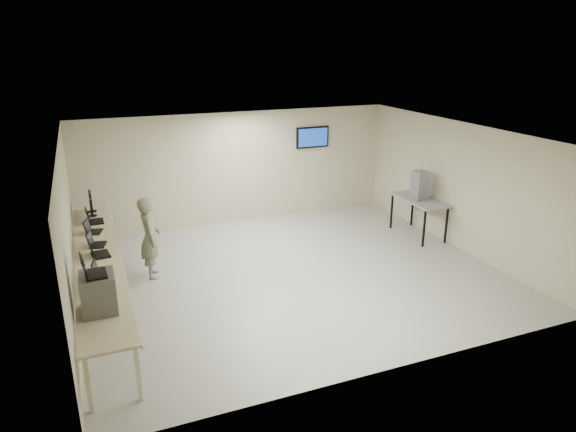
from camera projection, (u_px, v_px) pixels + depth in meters
name	position (u px, v px, depth m)	size (l,w,h in m)	color
room	(292.00, 205.00, 9.96)	(8.01, 7.01, 2.81)	#A2A190
workbench	(99.00, 262.00, 8.82)	(0.76, 6.00, 0.90)	#C1B48A
equipment_box	(98.00, 293.00, 7.02)	(0.46, 0.52, 0.54)	#606060
laptop_on_box	(91.00, 270.00, 6.88)	(0.33, 0.39, 0.30)	black
laptop_0	(100.00, 284.00, 7.70)	(0.33, 0.38, 0.28)	black
laptop_1	(100.00, 272.00, 8.13)	(0.34, 0.38, 0.26)	black
laptop_2	(96.00, 252.00, 8.88)	(0.38, 0.44, 0.31)	black
laptop_3	(95.00, 242.00, 9.32)	(0.36, 0.40, 0.27)	black
laptop_4	(91.00, 229.00, 9.95)	(0.37, 0.40, 0.27)	black
laptop_5	(93.00, 219.00, 10.52)	(0.33, 0.40, 0.31)	black
monitor_near	(91.00, 205.00, 10.85)	(0.19, 0.43, 0.42)	black
monitor_far	(90.00, 200.00, 11.12)	(0.20, 0.45, 0.45)	black
soldier	(150.00, 238.00, 9.96)	(0.59, 0.39, 1.63)	#595F4F
side_table	(419.00, 202.00, 12.09)	(0.71, 1.52, 0.91)	gray
storage_bins	(420.00, 185.00, 11.95)	(0.32, 0.35, 0.67)	gray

